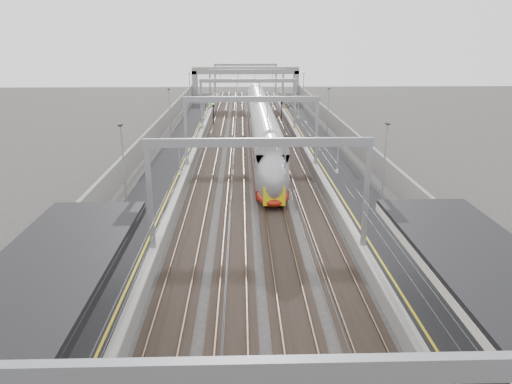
{
  "coord_description": "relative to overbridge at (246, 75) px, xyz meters",
  "views": [
    {
      "loc": [
        -0.98,
        -5.54,
        13.09
      ],
      "look_at": [
        0.0,
        27.44,
        2.72
      ],
      "focal_mm": 35.0,
      "sensor_mm": 36.0,
      "label": 1
    }
  ],
  "objects": [
    {
      "name": "wall_left",
      "position": [
        -11.2,
        -55.0,
        -3.71
      ],
      "size": [
        0.3,
        120.0,
        3.2
      ],
      "primitive_type": "cube",
      "color": "gray",
      "rests_on": "ground"
    },
    {
      "name": "signal_green",
      "position": [
        -5.2,
        -29.45,
        -2.89
      ],
      "size": [
        0.32,
        0.32,
        3.48
      ],
      "color": "black",
      "rests_on": "ground"
    },
    {
      "name": "platform_right",
      "position": [
        8.0,
        -55.0,
        -4.81
      ],
      "size": [
        4.0,
        120.0,
        1.0
      ],
      "primitive_type": "cube",
      "color": "black",
      "rests_on": "ground"
    },
    {
      "name": "wall_right",
      "position": [
        11.2,
        -55.0,
        -3.71
      ],
      "size": [
        0.3,
        120.0,
        3.2
      ],
      "primitive_type": "cube",
      "color": "gray",
      "rests_on": "ground"
    },
    {
      "name": "overbridge",
      "position": [
        0.0,
        0.0,
        0.0
      ],
      "size": [
        22.0,
        2.2,
        6.9
      ],
      "color": "gray",
      "rests_on": "ground"
    },
    {
      "name": "train",
      "position": [
        1.5,
        -46.27,
        -3.21
      ],
      "size": [
        2.71,
        49.43,
        4.29
      ],
      "color": "maroon",
      "rests_on": "ground"
    },
    {
      "name": "overhead_line",
      "position": [
        0.0,
        -48.38,
        0.83
      ],
      "size": [
        13.0,
        140.0,
        6.6
      ],
      "color": "gray",
      "rests_on": "platform_left"
    },
    {
      "name": "tracks",
      "position": [
        0.0,
        -55.0,
        -5.26
      ],
      "size": [
        11.4,
        140.0,
        0.2
      ],
      "color": "black",
      "rests_on": "ground"
    },
    {
      "name": "signal_red_near",
      "position": [
        3.2,
        -32.28,
        -2.89
      ],
      "size": [
        0.32,
        0.32,
        3.48
      ],
      "color": "black",
      "rests_on": "ground"
    },
    {
      "name": "signal_red_far",
      "position": [
        5.4,
        -26.72,
        -2.89
      ],
      "size": [
        0.32,
        0.32,
        3.48
      ],
      "color": "black",
      "rests_on": "ground"
    },
    {
      "name": "platform_left",
      "position": [
        -8.0,
        -55.0,
        -4.81
      ],
      "size": [
        4.0,
        120.0,
        1.0
      ],
      "primitive_type": "cube",
      "color": "black",
      "rests_on": "ground"
    }
  ]
}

